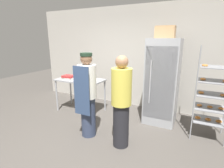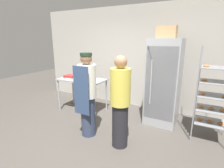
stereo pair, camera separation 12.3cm
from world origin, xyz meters
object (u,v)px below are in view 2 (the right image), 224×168
Objects in this scene: refrigerator at (164,82)px; person_customer at (120,102)px; baking_rack at (213,96)px; person_baker at (87,94)px; cardboard_storage_box at (167,32)px; donut_box at (87,77)px; binder_stack at (70,77)px; blender_pitcher at (84,72)px.

person_customer is at bearing -108.11° from refrigerator.
baking_rack is 1.08× the size of person_baker.
cardboard_storage_box is (-0.03, 0.10, 1.08)m from refrigerator.
cardboard_storage_box is 0.25× the size of person_baker.
donut_box is 1.27m from person_baker.
refrigerator is 6.47× the size of binder_stack.
cardboard_storage_box is (2.29, 0.56, 1.12)m from binder_stack.
refrigerator reaches higher than binder_stack.
person_customer is (1.47, -1.06, -0.08)m from donut_box.
baking_rack reaches higher than person_customer.
baking_rack is 4.26× the size of cardboard_storage_box.
refrigerator is 7.33× the size of donut_box.
binder_stack is (-0.41, -0.19, 0.01)m from donut_box.
baking_rack is 1.76m from person_customer.
donut_box is 1.82m from person_customer.
refrigerator is at bearing 71.89° from person_customer.
refrigerator is 1.93m from donut_box.
refrigerator reaches higher than donut_box.
person_baker reaches higher than blender_pitcher.
donut_box is 0.28m from blender_pitcher.
person_baker is 1.01× the size of person_customer.
binder_stack is at bearing -166.20° from cardboard_storage_box.
baking_rack is 2.37m from person_baker.
cardboard_storage_box is at bearing 6.13° from blender_pitcher.
refrigerator is 1.15× the size of person_baker.
cardboard_storage_box reaches higher than donut_box.
donut_box is at bearing 144.22° from person_customer.
refrigerator is at bearing 3.38° from blender_pitcher.
binder_stack is 0.18× the size of person_baker.
cardboard_storage_box is 1.91m from person_customer.
donut_box is 2.22m from cardboard_storage_box.
binder_stack is (-3.30, -0.17, 0.06)m from baking_rack.
binder_stack is 0.71× the size of cardboard_storage_box.
person_customer is at bearing -2.65° from person_baker.
person_customer is (-0.40, -1.43, -1.20)m from cardboard_storage_box.
baking_rack is 3.31m from binder_stack.
donut_box reaches higher than binder_stack.
cardboard_storage_box is (2.10, 0.23, 1.03)m from blender_pitcher.
donut_box is 0.88× the size of binder_stack.
baking_rack is 2.89m from donut_box.
person_baker reaches higher than donut_box.
donut_box is 0.87× the size of blender_pitcher.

